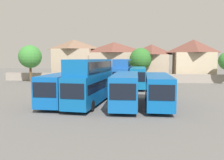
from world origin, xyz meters
name	(u,v)px	position (x,y,z in m)	size (l,w,h in m)	color
ground	(123,86)	(0.00, 18.00, 0.00)	(140.00, 140.00, 0.00)	#605E5B
depot_boundary_wall	(126,78)	(0.00, 25.44, 0.90)	(56.00, 0.50, 1.80)	gray
bus_1	(63,86)	(-5.15, 0.15, 1.94)	(2.68, 10.36, 3.39)	#0D52A6
bus_2	(91,79)	(-1.99, 0.15, 2.81)	(3.26, 11.15, 5.00)	#0D559A
bus_3	(126,87)	(1.92, -0.09, 1.97)	(2.96, 10.90, 3.45)	#0F56A4
bus_4	(158,88)	(5.36, 0.10, 1.91)	(2.65, 10.37, 3.33)	#0C54A2
bus_5	(104,76)	(-3.14, 15.25, 1.97)	(3.02, 11.21, 3.45)	#1D59A7
bus_6	(123,72)	(0.11, 15.91, 2.79)	(2.70, 10.90, 4.95)	#1C55A7
bus_7	(138,76)	(2.82, 15.65, 2.00)	(2.69, 10.84, 3.51)	#11649F
house_terrace_left	(74,59)	(-13.63, 31.66, 4.93)	(9.79, 6.57, 9.69)	tan
house_terrace_centre	(114,61)	(-3.44, 31.21, 4.57)	(11.47, 7.10, 8.96)	tan
house_terrace_right	(151,62)	(5.45, 32.58, 4.31)	(7.93, 8.39, 8.44)	tan
house_terrace_far_right	(193,60)	(14.89, 31.14, 4.79)	(8.90, 8.09, 9.38)	#C6B293
tree_left_of_lot	(30,57)	(-20.41, 22.44, 5.44)	(4.87, 4.87, 7.90)	brown
tree_behind_wall	(141,59)	(2.96, 27.94, 4.93)	(4.88, 4.88, 7.39)	brown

